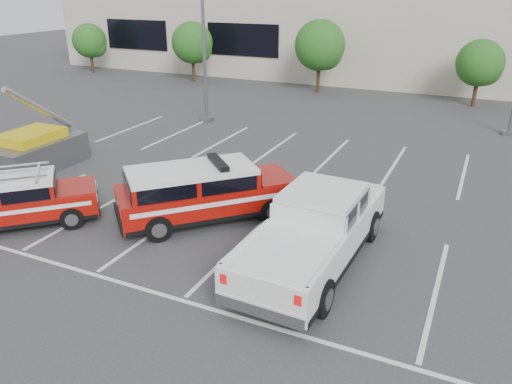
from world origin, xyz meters
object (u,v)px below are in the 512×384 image
Objects in this scene: convention_building at (424,15)px; utility_rig at (30,152)px; tree_left at (194,44)px; fire_chief_suv at (205,196)px; light_pole_left at (203,21)px; white_pickup at (314,237)px; tree_far_left at (91,42)px; ladder_suv at (17,204)px; tree_mid_right at (481,65)px; tree_mid_left at (321,47)px.

convention_building is 31.63m from utility_rig.
tree_left is 24.69m from fire_chief_suv.
light_pole_left is (-8.18, -19.86, 0.47)m from convention_building.
tree_far_left is at bearing 143.19° from white_pickup.
convention_building reaches higher than white_pickup.
tree_far_left is 34.91m from white_pickup.
utility_rig is (-8.86, 1.17, -0.11)m from fire_chief_suv.
convention_building reaches higher than ladder_suv.
white_pickup is (17.14, -21.90, -2.00)m from tree_left.
convention_building is 11.20m from tree_mid_right.
tree_far_left reaches higher than utility_rig.
ladder_suv is at bearing -52.45° from tree_far_left.
tree_mid_left is 1.09× the size of ladder_suv.
utility_rig is at bearing -143.31° from fire_chief_suv.
tree_mid_right reaches higher than utility_rig.
white_pickup is at bearing -97.45° from tree_mid_right.
tree_mid_left reaches higher than ladder_suv.
light_pole_left reaches higher than tree_mid_right.
convention_building reaches higher than utility_rig.
tree_left is 1.11× the size of tree_mid_right.
tree_left reaches higher than ladder_suv.
fire_chief_suv is (-6.85, -20.80, -1.71)m from tree_mid_right.
utility_rig reaches higher than fire_chief_suv.
ladder_suv is 1.09× the size of utility_rig.
tree_mid_left reaches higher than utility_rig.
fire_chief_suv is (6.25, -10.76, -4.39)m from light_pole_left.
ladder_suv is at bearing -84.81° from light_pole_left.
convention_building is 13.58× the size of tree_left.
tree_mid_left reaches higher than tree_mid_right.
tree_mid_right is at bearing 109.32° from ladder_suv.
white_pickup is at bearing -86.31° from convention_building.
light_pole_left is (6.91, -10.05, 2.41)m from tree_left.
tree_mid_right is 16.72m from light_pole_left.
light_pole_left is at bearing -112.39° from convention_building.
tree_far_left is 0.82× the size of tree_mid_left.
fire_chief_suv is 8.94m from utility_rig.
light_pole_left is at bearing 141.19° from ladder_suv.
ladder_suv is at bearing -46.40° from utility_rig.
tree_mid_left is at bearing 0.00° from tree_far_left.
fire_chief_suv is (3.15, -20.80, -2.25)m from tree_mid_left.
utility_rig reaches higher than ladder_suv.
light_pole_left reaches higher than tree_left.
tree_mid_left is 1.21× the size of tree_mid_right.
convention_building is 18.11m from tree_left.
tree_far_left is 30.00m from tree_mid_right.
tree_far_left is 0.90× the size of tree_left.
tree_mid_right reaches higher than fire_chief_suv.
tree_left is at bearing 124.52° from light_pole_left.
light_pole_left reaches higher than fire_chief_suv.
tree_mid_right is at bearing 0.00° from tree_far_left.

